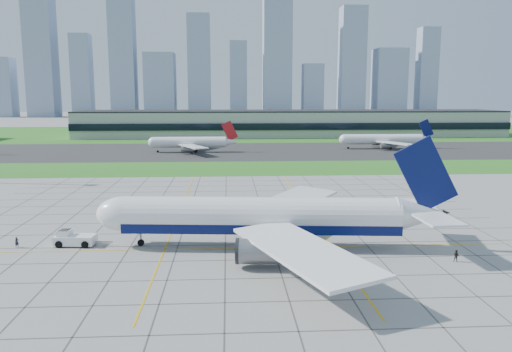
{
  "coord_description": "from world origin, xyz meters",
  "views": [
    {
      "loc": [
        0.54,
        -82.01,
        25.2
      ],
      "look_at": [
        6.94,
        29.83,
        7.0
      ],
      "focal_mm": 35.0,
      "sensor_mm": 36.0,
      "label": 1
    }
  ],
  "objects": [
    {
      "name": "city_skyline",
      "position": [
        -8.71,
        520.0,
        59.09
      ],
      "size": [
        523.0,
        32.4,
        160.0
      ],
      "color": "#8B9CB6",
      "rests_on": "ground"
    },
    {
      "name": "airliner",
      "position": [
        6.36,
        -1.49,
        5.14
      ],
      "size": [
        59.75,
        60.31,
        18.81
      ],
      "rotation": [
        0.0,
        0.0,
        -0.09
      ],
      "color": "white",
      "rests_on": "ground"
    },
    {
      "name": "crew_far",
      "position": [
        35.28,
        -10.79,
        0.94
      ],
      "size": [
        1.13,
        1.03,
        1.88
      ],
      "primitive_type": "imported",
      "rotation": [
        0.0,
        0.0,
        -0.44
      ],
      "color": "black",
      "rests_on": "ground"
    },
    {
      "name": "distant_jet_2",
      "position": [
        74.96,
        150.85,
        4.49
      ],
      "size": [
        43.22,
        42.66,
        14.08
      ],
      "color": "white",
      "rests_on": "ground"
    },
    {
      "name": "apron_markings",
      "position": [
        0.43,
        11.09,
        0.02
      ],
      "size": [
        120.0,
        130.0,
        0.03
      ],
      "color": "#474744",
      "rests_on": "ground"
    },
    {
      "name": "grass_median",
      "position": [
        0.0,
        90.0,
        0.02
      ],
      "size": [
        700.0,
        35.0,
        0.04
      ],
      "primitive_type": "cube",
      "color": "#2A6D1F",
      "rests_on": "ground"
    },
    {
      "name": "pushback_tug",
      "position": [
        -25.72,
        1.23,
        1.2
      ],
      "size": [
        9.81,
        3.91,
        2.7
      ],
      "rotation": [
        0.0,
        0.0,
        -0.09
      ],
      "color": "white",
      "rests_on": "ground"
    },
    {
      "name": "terminal",
      "position": [
        40.0,
        229.87,
        7.89
      ],
      "size": [
        260.0,
        43.0,
        15.8
      ],
      "color": "#B7B7B2",
      "rests_on": "ground"
    },
    {
      "name": "grass_far",
      "position": [
        0.0,
        255.0,
        0.02
      ],
      "size": [
        700.0,
        145.0,
        0.04
      ],
      "primitive_type": "cube",
      "color": "#2A6D1F",
      "rests_on": "ground"
    },
    {
      "name": "distant_jet_1",
      "position": [
        -15.72,
        140.8,
        4.48
      ],
      "size": [
        37.58,
        42.66,
        14.08
      ],
      "color": "white",
      "rests_on": "ground"
    },
    {
      "name": "asphalt_taxiway",
      "position": [
        0.0,
        145.0,
        0.03
      ],
      "size": [
        700.0,
        75.0,
        0.04
      ],
      "primitive_type": "cube",
      "color": "#383838",
      "rests_on": "ground"
    },
    {
      "name": "crew_near",
      "position": [
        -34.81,
        0.6,
        0.89
      ],
      "size": [
        0.78,
        0.74,
        1.78
      ],
      "primitive_type": "imported",
      "rotation": [
        0.0,
        0.0,
        0.66
      ],
      "color": "black",
      "rests_on": "ground"
    },
    {
      "name": "ground",
      "position": [
        0.0,
        0.0,
        0.0
      ],
      "size": [
        1400.0,
        1400.0,
        0.0
      ],
      "primitive_type": "plane",
      "color": "#9A9A95",
      "rests_on": "ground"
    }
  ]
}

